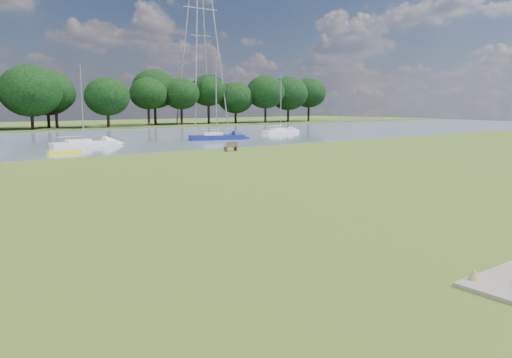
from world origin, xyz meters
TOP-DOWN VIEW (x-y plane):
  - ground at (0.00, 0.00)m, footprint 220.00×220.00m
  - river at (0.00, 42.00)m, footprint 220.00×40.00m
  - riverbank_bench at (12.66, 19.31)m, footprint 1.46×0.64m
  - kayak at (-0.64, 25.23)m, footprint 2.89×1.06m
  - pylon at (39.41, 70.00)m, footprint 7.63×5.35m
  - sailboat_1 at (18.89, 31.88)m, footprint 6.71×3.39m
  - sailboat_3 at (33.21, 37.26)m, footprint 5.91×1.92m
  - sailboat_5 at (3.12, 31.87)m, footprint 6.40×1.85m

SIDE VIEW (x-z plane):
  - ground at x=0.00m, z-range 0.00..0.00m
  - river at x=0.00m, z-range -0.05..0.05m
  - kayak at x=-0.64m, z-range 0.05..0.33m
  - riverbank_bench at x=12.66m, z-range 0.00..0.87m
  - sailboat_5 at x=3.12m, z-range -3.55..4.52m
  - sailboat_3 at x=33.21m, z-range -3.79..4.85m
  - sailboat_1 at x=18.89m, z-range -3.86..5.03m
  - pylon at x=39.41m, z-range 4.46..41.61m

